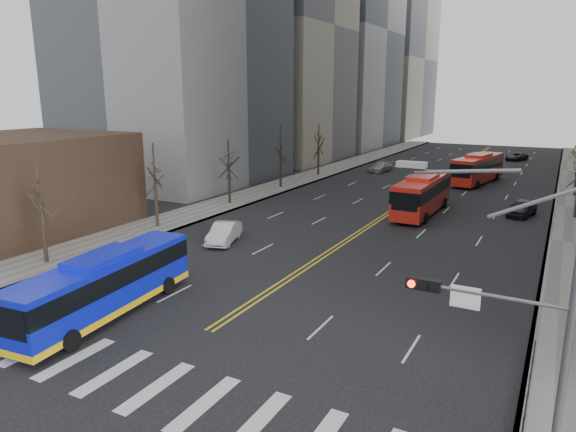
% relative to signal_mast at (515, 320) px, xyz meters
% --- Properties ---
extents(ground, '(220.00, 220.00, 0.00)m').
position_rel_signal_mast_xyz_m(ground, '(-13.77, -2.00, -4.86)').
color(ground, black).
extents(sidewalk_left, '(5.00, 130.00, 0.15)m').
position_rel_signal_mast_xyz_m(sidewalk_left, '(-30.27, 43.00, -4.78)').
color(sidewalk_left, slate).
rests_on(sidewalk_left, ground).
extents(crosswalk, '(26.70, 4.00, 0.01)m').
position_rel_signal_mast_xyz_m(crosswalk, '(-13.77, -2.00, -4.85)').
color(crosswalk, silver).
rests_on(crosswalk, ground).
extents(centerline, '(0.55, 100.00, 0.01)m').
position_rel_signal_mast_xyz_m(centerline, '(-13.77, 53.00, -4.85)').
color(centerline, gold).
rests_on(centerline, ground).
extents(office_towers, '(83.00, 134.00, 58.00)m').
position_rel_signal_mast_xyz_m(office_towers, '(-13.64, 66.51, 19.07)').
color(office_towers, gray).
rests_on(office_towers, ground).
extents(storefront, '(14.00, 18.00, 8.00)m').
position_rel_signal_mast_xyz_m(storefront, '(-39.77, 9.97, -0.85)').
color(storefront, '#322319').
rests_on(storefront, ground).
extents(signal_mast, '(5.37, 0.37, 9.39)m').
position_rel_signal_mast_xyz_m(signal_mast, '(0.00, 0.00, 0.00)').
color(signal_mast, slate).
rests_on(signal_mast, ground).
extents(pedestrian_railing, '(0.06, 6.06, 1.02)m').
position_rel_signal_mast_xyz_m(pedestrian_railing, '(0.53, 4.00, -4.03)').
color(pedestrian_railing, black).
rests_on(pedestrian_railing, sidewalk_right).
extents(street_trees, '(35.20, 47.20, 7.60)m').
position_rel_signal_mast_xyz_m(street_trees, '(-20.94, 32.55, 0.02)').
color(street_trees, black).
rests_on(street_trees, ground).
extents(blue_bus, '(3.62, 11.78, 3.38)m').
position_rel_signal_mast_xyz_m(blue_bus, '(-19.62, 2.00, -3.08)').
color(blue_bus, '#0E1ADA').
rests_on(blue_bus, ground).
extents(red_bus_near, '(3.11, 12.01, 3.78)m').
position_rel_signal_mast_xyz_m(red_bus_near, '(-10.91, 33.33, -2.76)').
color(red_bus_near, red).
rests_on(red_bus_near, ground).
extents(red_bus_far, '(4.90, 12.46, 3.83)m').
position_rel_signal_mast_xyz_m(red_bus_far, '(-8.92, 54.03, -2.73)').
color(red_bus_far, red).
rests_on(red_bus_far, ground).
extents(car_white, '(3.07, 5.05, 1.57)m').
position_rel_signal_mast_xyz_m(car_white, '(-22.06, 16.11, -4.07)').
color(car_white, silver).
rests_on(car_white, ground).
extents(car_dark_mid, '(2.82, 4.91, 1.57)m').
position_rel_signal_mast_xyz_m(car_dark_mid, '(-2.25, 36.93, -4.07)').
color(car_dark_mid, black).
rests_on(car_dark_mid, ground).
extents(car_silver, '(2.80, 5.24, 1.44)m').
position_rel_signal_mast_xyz_m(car_silver, '(-23.10, 57.69, -4.13)').
color(car_silver, '#A6A7AC').
rests_on(car_silver, ground).
extents(car_dark_far, '(3.82, 5.31, 1.34)m').
position_rel_signal_mast_xyz_m(car_dark_far, '(-6.53, 81.56, -4.18)').
color(car_dark_far, black).
rests_on(car_dark_far, ground).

